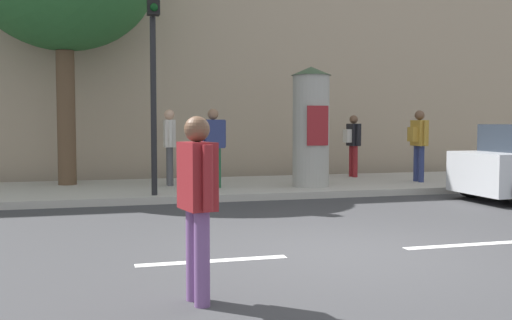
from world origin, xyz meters
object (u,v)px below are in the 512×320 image
at_px(pedestrian_in_red_top, 197,195).
at_px(pedestrian_near_pole, 169,140).
at_px(pedestrian_with_bag, 213,141).
at_px(poster_column, 311,126).
at_px(pedestrian_tallest, 353,140).
at_px(traffic_light, 153,50).
at_px(pedestrian_in_dark_shirt, 419,139).

bearing_deg(pedestrian_in_red_top, pedestrian_near_pole, 84.73).
xyz_separation_m(pedestrian_near_pole, pedestrian_with_bag, (0.88, -0.87, 0.01)).
bearing_deg(pedestrian_with_bag, poster_column, -5.10).
relative_size(pedestrian_near_pole, pedestrian_tallest, 1.06).
xyz_separation_m(traffic_light, pedestrian_near_pole, (0.53, 1.93, -1.86)).
height_order(poster_column, pedestrian_with_bag, poster_column).
bearing_deg(traffic_light, pedestrian_with_bag, 36.74).
distance_m(pedestrian_near_pole, pedestrian_with_bag, 1.24).
height_order(pedestrian_in_dark_shirt, pedestrian_with_bag, pedestrian_with_bag).
height_order(traffic_light, pedestrian_in_red_top, traffic_light).
relative_size(traffic_light, pedestrian_in_red_top, 2.59).
bearing_deg(pedestrian_in_dark_shirt, pedestrian_tallest, 121.81).
bearing_deg(traffic_light, pedestrian_in_red_top, -92.27).
bearing_deg(pedestrian_with_bag, pedestrian_in_red_top, -102.12).
bearing_deg(pedestrian_in_red_top, traffic_light, 87.73).
xyz_separation_m(traffic_light, pedestrian_with_bag, (1.41, 1.06, -1.85)).
bearing_deg(traffic_light, poster_column, 13.02).
relative_size(pedestrian_near_pole, pedestrian_with_bag, 1.00).
bearing_deg(pedestrian_tallest, pedestrian_in_dark_shirt, -58.19).
distance_m(poster_column, pedestrian_tallest, 2.80).
bearing_deg(poster_column, pedestrian_in_dark_shirt, 5.66).
distance_m(pedestrian_in_red_top, pedestrian_tallest, 11.27).
bearing_deg(pedestrian_near_pole, pedestrian_in_dark_shirt, -7.18).
bearing_deg(traffic_light, pedestrian_near_pole, 74.48).
height_order(traffic_light, poster_column, traffic_light).
distance_m(pedestrian_in_red_top, pedestrian_with_bag, 8.02).
bearing_deg(pedestrian_in_dark_shirt, traffic_light, -170.24).
xyz_separation_m(traffic_light, poster_column, (3.69, 0.85, -1.52)).
bearing_deg(traffic_light, pedestrian_tallest, 26.43).
height_order(poster_column, pedestrian_in_red_top, poster_column).
distance_m(pedestrian_in_red_top, pedestrian_near_pole, 8.74).
distance_m(pedestrian_in_dark_shirt, pedestrian_tallest, 1.96).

